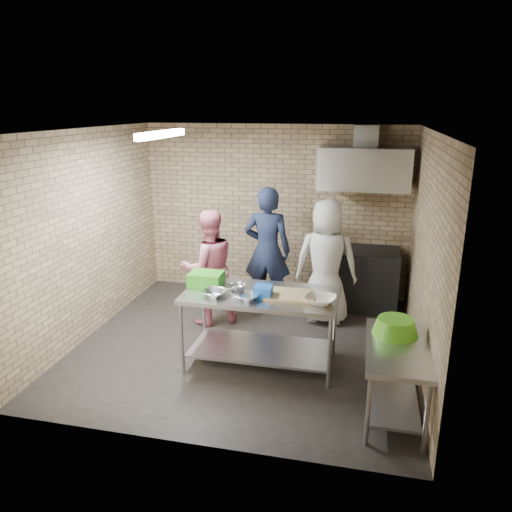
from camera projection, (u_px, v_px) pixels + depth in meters
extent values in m
plane|color=black|center=(245.00, 345.00, 6.37)|extent=(4.20, 4.20, 0.00)
plane|color=black|center=(244.00, 130.00, 5.58)|extent=(4.20, 4.20, 0.00)
cube|color=tan|center=(275.00, 211.00, 7.84)|extent=(4.20, 0.06, 2.70)
cube|color=tan|center=(186.00, 308.00, 4.11)|extent=(4.20, 0.06, 2.70)
cube|color=tan|center=(88.00, 235.00, 6.42)|extent=(0.06, 4.00, 2.70)
cube|color=tan|center=(425.00, 256.00, 5.53)|extent=(0.06, 4.00, 2.70)
cube|color=#ACAEB3|center=(261.00, 328.00, 5.81)|extent=(1.78, 0.89, 0.89)
cube|color=silver|center=(395.00, 380.00, 4.86)|extent=(0.60, 1.20, 0.75)
cube|color=black|center=(357.00, 278.00, 7.49)|extent=(1.20, 0.70, 0.90)
cube|color=silver|center=(364.00, 168.00, 7.05)|extent=(1.30, 0.60, 0.60)
cube|color=#A5A8AD|center=(366.00, 136.00, 7.06)|extent=(0.35, 0.30, 0.30)
cube|color=#3F2B19|center=(384.00, 180.00, 7.22)|extent=(0.80, 0.20, 0.04)
cube|color=white|center=(161.00, 134.00, 5.81)|extent=(0.10, 1.25, 0.08)
cube|color=green|center=(206.00, 279.00, 5.92)|extent=(0.40, 0.30, 0.16)
cube|color=blue|center=(263.00, 291.00, 5.56)|extent=(0.20, 0.20, 0.13)
cube|color=tan|center=(291.00, 295.00, 5.59)|extent=(0.54, 0.42, 0.03)
imported|color=silver|center=(214.00, 293.00, 5.59)|extent=(0.33, 0.33, 0.07)
imported|color=silver|center=(237.00, 287.00, 5.78)|extent=(0.25, 0.25, 0.07)
imported|color=#B3B5BB|center=(248.00, 297.00, 5.49)|extent=(0.31, 0.31, 0.06)
imported|color=beige|center=(320.00, 300.00, 5.38)|extent=(0.41, 0.41, 0.08)
cylinder|color=green|center=(395.00, 174.00, 7.16)|extent=(0.06, 0.06, 0.15)
imported|color=black|center=(267.00, 251.00, 7.16)|extent=(0.69, 0.45, 1.88)
imported|color=pink|center=(209.00, 268.00, 6.82)|extent=(1.00, 0.95, 1.62)
imported|color=silver|center=(326.00, 262.00, 6.84)|extent=(0.87, 0.58, 1.77)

